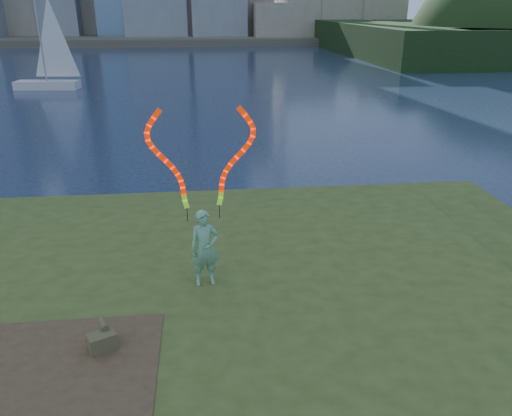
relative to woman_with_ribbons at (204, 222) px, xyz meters
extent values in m
plane|color=#19263F|center=(-0.23, 0.58, -2.21)|extent=(320.00, 320.00, 0.00)
cube|color=#3B4C1B|center=(-0.23, -1.92, -2.06)|extent=(20.00, 18.00, 0.30)
cube|color=#3B4C1B|center=(-0.23, -1.62, -1.81)|extent=(17.00, 15.00, 0.30)
cube|color=#3B4C1B|center=(-0.23, -1.42, -1.56)|extent=(14.00, 12.00, 0.30)
cube|color=#47331E|center=(-2.43, -2.62, -1.40)|extent=(3.20, 3.00, 0.02)
cube|color=#474234|center=(-0.23, 95.58, -1.61)|extent=(320.00, 40.00, 1.20)
imported|color=#167932|center=(0.00, -0.03, -0.58)|extent=(0.65, 0.48, 1.65)
cylinder|color=black|center=(-0.32, 0.03, 0.17)|extent=(0.02, 0.02, 0.30)
cylinder|color=black|center=(0.33, 0.13, 0.17)|extent=(0.02, 0.02, 0.30)
cube|color=brown|center=(-1.79, -2.08, -1.24)|extent=(0.54, 0.46, 0.32)
cylinder|color=brown|center=(-1.79, -1.86, -1.03)|extent=(0.22, 0.32, 0.11)
cube|color=silver|center=(-12.27, 33.20, -1.91)|extent=(5.09, 2.07, 0.69)
cylinder|color=gray|center=(-12.27, 33.20, 1.96)|extent=(0.14, 0.14, 7.53)
camera|label=1|loc=(0.06, -9.33, 4.09)|focal=35.00mm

